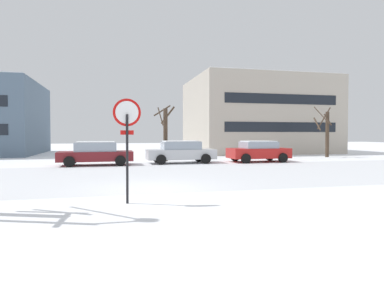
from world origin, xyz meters
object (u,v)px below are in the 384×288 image
(parked_car_maroon, at_px, (96,153))
(stop_sign, at_px, (127,130))
(parked_car_silver, at_px, (181,152))
(parked_car_red, at_px, (258,151))

(parked_car_maroon, bearing_deg, stop_sign, -83.48)
(parked_car_silver, distance_m, parked_car_red, 5.42)
(stop_sign, xyz_separation_m, parked_car_silver, (4.03, 12.38, -1.28))
(parked_car_maroon, bearing_deg, parked_car_red, -0.03)
(stop_sign, relative_size, parked_car_maroon, 0.65)
(parked_car_red, bearing_deg, parked_car_silver, 176.99)
(parked_car_silver, bearing_deg, stop_sign, -108.05)
(parked_car_maroon, relative_size, parked_car_silver, 0.99)
(parked_car_silver, relative_size, parked_car_red, 1.09)
(parked_car_silver, bearing_deg, parked_car_maroon, -177.05)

